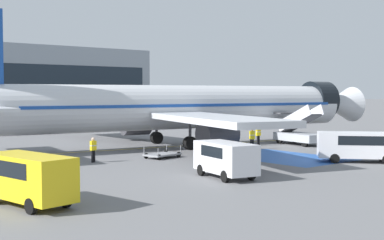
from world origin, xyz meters
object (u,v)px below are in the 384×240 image
object	(u,v)px
ground_crew_1	(258,134)
ground_crew_2	(93,148)
service_van_1	(359,144)
baggage_cart	(163,154)
service_van_0	(29,176)
ground_crew_0	(252,137)
airliner	(182,107)
boarding_stairs_forward	(299,134)
fuel_tanker	(27,118)
service_van_2	(226,157)

from	to	relation	value
ground_crew_1	ground_crew_2	bearing A→B (deg)	10.26
ground_crew_1	ground_crew_2	world-z (taller)	ground_crew_1
service_van_1	baggage_cart	distance (m)	13.73
service_van_0	ground_crew_0	distance (m)	24.95
airliner	ground_crew_1	size ratio (longest dim) A/B	23.47
airliner	service_van_1	size ratio (longest dim) A/B	7.99
airliner	boarding_stairs_forward	size ratio (longest dim) A/B	7.88
service_van_1	ground_crew_2	bearing A→B (deg)	-80.70
ground_crew_0	baggage_cart	bearing A→B (deg)	-158.18
airliner	service_van_1	xyz separation A→B (m)	(2.52, -16.18, -2.20)
baggage_cart	ground_crew_1	xyz separation A→B (m)	(11.88, 1.71, 0.81)
ground_crew_1	fuel_tanker	bearing A→B (deg)	-61.91
fuel_tanker	service_van_2	size ratio (longest dim) A/B	2.38
service_van_1	ground_crew_1	xyz separation A→B (m)	(2.90, 12.05, -0.16)
service_van_0	service_van_2	size ratio (longest dim) A/B	1.08
boarding_stairs_forward	baggage_cart	bearing A→B (deg)	-171.52
service_van_2	ground_crew_2	size ratio (longest dim) A/B	2.65
fuel_tanker	ground_crew_1	size ratio (longest dim) A/B	5.84
baggage_cart	ground_crew_0	xyz separation A→B (m)	(9.11, -0.18, 0.78)
baggage_cart	ground_crew_0	size ratio (longest dim) A/B	1.59
service_van_0	baggage_cart	size ratio (longest dim) A/B	1.71
service_van_0	ground_crew_1	xyz separation A→B (m)	(25.90, 11.22, -0.22)
service_van_1	service_van_2	size ratio (longest dim) A/B	1.20
service_van_1	boarding_stairs_forward	bearing A→B (deg)	-163.58
fuel_tanker	ground_crew_0	world-z (taller)	fuel_tanker
service_van_1	ground_crew_0	xyz separation A→B (m)	(0.14, 10.16, -0.19)
service_van_0	service_van_1	xyz separation A→B (m)	(23.00, -0.83, -0.06)
airliner	fuel_tanker	world-z (taller)	airliner
service_van_1	ground_crew_2	distance (m)	18.09
service_van_0	ground_crew_0	bearing A→B (deg)	-167.22
fuel_tanker	ground_crew_0	distance (m)	30.06
service_van_1	service_van_2	world-z (taller)	service_van_1
fuel_tanker	service_van_2	distance (m)	38.71
service_van_0	service_van_2	world-z (taller)	service_van_0
ground_crew_0	ground_crew_2	distance (m)	14.23
service_van_1	ground_crew_0	size ratio (longest dim) A/B	3.02
baggage_cart	service_van_1	bearing A→B (deg)	-149.51
ground_crew_2	service_van_0	bearing A→B (deg)	-140.83
fuel_tanker	service_van_0	distance (m)	41.69
service_van_1	ground_crew_0	bearing A→B (deg)	-132.38
fuel_tanker	ground_crew_0	xyz separation A→B (m)	(7.17, -29.18, -0.76)
fuel_tanker	ground_crew_2	size ratio (longest dim) A/B	6.31
boarding_stairs_forward	ground_crew_0	xyz separation A→B (m)	(-6.28, -0.13, 0.08)
service_van_2	ground_crew_1	world-z (taller)	service_van_2
fuel_tanker	ground_crew_2	world-z (taller)	fuel_tanker
ground_crew_2	boarding_stairs_forward	bearing A→B (deg)	-13.68
ground_crew_0	ground_crew_2	world-z (taller)	ground_crew_0
ground_crew_0	airliner	bearing A→B (deg)	136.81
baggage_cart	service_van_2	bearing A→B (deg)	153.94
airliner	service_van_0	xyz separation A→B (m)	(-20.47, -15.35, -2.14)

